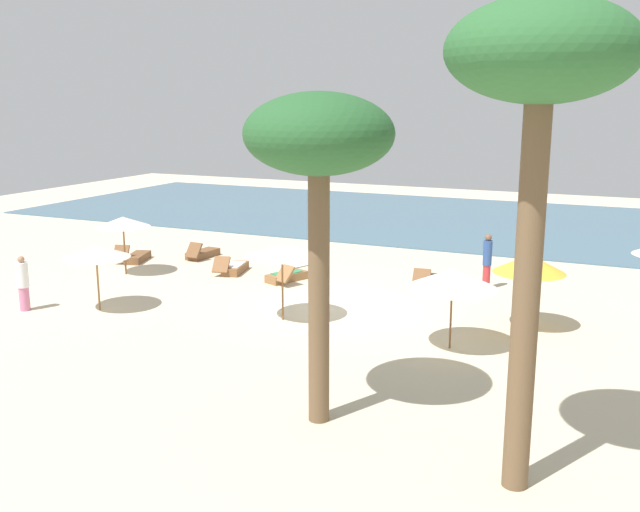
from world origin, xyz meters
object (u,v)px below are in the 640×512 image
object	(u,v)px
umbrella_2	(282,250)
lounger_0	(429,281)
surfboard	(306,264)
umbrella_0	(452,279)
palm_1	(319,145)
umbrella_4	(96,252)
lounger_4	(136,257)
lounger_1	(234,268)
person_3	(23,283)
palm_0	(541,72)
person_2	(487,261)
umbrella_1	(530,264)
umbrella_5	(123,222)
lounger_2	(287,276)
lounger_3	(202,254)

from	to	relation	value
umbrella_2	lounger_0	xyz separation A→B (m)	(2.74, 5.36, -1.85)
surfboard	umbrella_2	bearing A→B (deg)	-69.80
umbrella_0	palm_1	xyz separation A→B (m)	(-1.29, -5.15, 3.54)
lounger_0	palm_1	xyz separation A→B (m)	(0.91, -10.89, 5.18)
umbrella_4	palm_1	size ratio (longest dim) A/B	0.32
lounger_4	lounger_1	bearing A→B (deg)	-0.49
lounger_0	person_3	distance (m)	12.78
lounger_1	palm_0	world-z (taller)	palm_0
umbrella_0	person_2	bearing A→B (deg)	93.51
umbrella_4	umbrella_1	bearing A→B (deg)	16.08
lounger_4	palm_1	xyz separation A→B (m)	(12.31, -9.87, 5.19)
lounger_0	person_2	world-z (taller)	person_2
umbrella_5	palm_0	xyz separation A→B (m)	(15.23, -8.95, 4.64)
umbrella_1	person_3	distance (m)	14.58
umbrella_5	lounger_2	size ratio (longest dim) A/B	1.17
umbrella_0	umbrella_1	size ratio (longest dim) A/B	1.10
umbrella_4	lounger_1	xyz separation A→B (m)	(1.22, 5.69, -1.61)
person_2	palm_1	distance (m)	12.23
umbrella_1	lounger_4	bearing A→B (deg)	171.32
umbrella_2	person_2	distance (m)	7.50
umbrella_0	person_2	size ratio (longest dim) A/B	1.23
umbrella_4	palm_1	world-z (taller)	palm_1
person_3	palm_0	xyz separation A→B (m)	(15.02, -4.10, 5.72)
lounger_0	lounger_4	bearing A→B (deg)	-174.92
lounger_3	lounger_4	bearing A→B (deg)	-141.16
surfboard	lounger_0	bearing A→B (deg)	-13.15
lounger_1	lounger_3	bearing A→B (deg)	146.34
umbrella_4	person_2	world-z (taller)	umbrella_4
umbrella_4	umbrella_5	bearing A→B (deg)	119.43
lounger_0	person_3	size ratio (longest dim) A/B	1.04
lounger_0	lounger_2	xyz separation A→B (m)	(-4.65, -1.38, -0.00)
umbrella_0	person_3	bearing A→B (deg)	-170.93
umbrella_4	lounger_3	size ratio (longest dim) A/B	1.16
person_3	palm_1	distance (m)	12.39
umbrella_4	umbrella_5	xyz separation A→B (m)	(-2.20, 3.89, 0.12)
lounger_2	umbrella_4	bearing A→B (deg)	-123.33
umbrella_1	umbrella_2	bearing A→B (deg)	-162.38
umbrella_0	lounger_4	xyz separation A→B (m)	(-13.60, 4.72, -1.64)
lounger_2	lounger_0	bearing A→B (deg)	16.49
umbrella_0	person_2	distance (m)	6.29
umbrella_2	umbrella_4	world-z (taller)	umbrella_2
palm_0	umbrella_2	bearing A→B (deg)	139.66
umbrella_0	person_2	xyz separation A→B (m)	(-0.38, 6.22, -0.86)
umbrella_5	person_2	world-z (taller)	umbrella_5
lounger_2	person_2	bearing A→B (deg)	16.08
lounger_3	lounger_4	xyz separation A→B (m)	(-1.98, -1.59, 0.00)
lounger_2	lounger_4	distance (m)	6.75
palm_0	umbrella_0	bearing A→B (deg)	113.53
lounger_1	surfboard	xyz separation A→B (m)	(1.81, 2.25, -0.14)
umbrella_5	lounger_1	xyz separation A→B (m)	(3.42, 1.80, -1.73)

